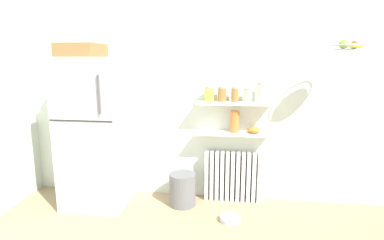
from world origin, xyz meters
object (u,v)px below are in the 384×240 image
storage_jar_4 (261,93)px  pet_food_bowl (230,219)px  storage_jar_0 (209,94)px  storage_jar_2 (235,95)px  storage_jar_1 (222,94)px  shelf_bowl (254,130)px  storage_jar_3 (248,95)px  trash_bin (182,189)px  refrigerator (95,130)px  vase (234,122)px  radiator (233,176)px  hanging_fruit_basket (349,46)px

storage_jar_4 → pet_food_bowl: storage_jar_4 is taller
storage_jar_0 → storage_jar_2: 0.29m
storage_jar_4 → pet_food_bowl: (-0.31, -0.48, -1.30)m
storage_jar_1 → shelf_bowl: (0.38, 0.00, -0.41)m
storage_jar_3 → trash_bin: size_ratio=0.42×
refrigerator → storage_jar_3: (1.74, 0.23, 0.40)m
shelf_bowl → vase: bearing=180.0°
radiator → storage_jar_4: storage_jar_4 is taller
refrigerator → vase: bearing=8.1°
storage_jar_1 → storage_jar_4: size_ratio=0.78×
shelf_bowl → pet_food_bowl: (-0.25, -0.48, -0.87)m
refrigerator → hanging_fruit_basket: size_ratio=5.86×
shelf_bowl → pet_food_bowl: 1.02m
refrigerator → hanging_fruit_basket: hanging_fruit_basket is taller
storage_jar_1 → pet_food_bowl: 1.37m
storage_jar_4 → shelf_bowl: storage_jar_4 is taller
storage_jar_0 → shelf_bowl: storage_jar_0 is taller
storage_jar_3 → storage_jar_4: size_ratio=0.72×
vase → hanging_fruit_basket: 1.39m
radiator → trash_bin: radiator is taller
storage_jar_0 → hanging_fruit_basket: bearing=-12.2°
storage_jar_3 → shelf_bowl: 0.41m
refrigerator → storage_jar_4: 1.94m
storage_jar_3 → storage_jar_0: bearing=180.0°
refrigerator → radiator: size_ratio=2.79×
storage_jar_2 → shelf_bowl: size_ratio=1.13×
radiator → vase: size_ratio=2.62×
refrigerator → storage_jar_2: 1.66m
trash_bin → hanging_fruit_basket: 2.33m
trash_bin → pet_food_bowl: size_ratio=1.75×
storage_jar_1 → storage_jar_2: bearing=0.0°
trash_bin → storage_jar_0: bearing=31.1°
radiator → storage_jar_0: bearing=-174.1°
storage_jar_1 → pet_food_bowl: storage_jar_1 is taller
storage_jar_0 → trash_bin: size_ratio=0.45×
radiator → vase: (0.00, -0.03, 0.68)m
radiator → refrigerator: bearing=-170.8°
pet_food_bowl → refrigerator: bearing=170.8°
storage_jar_3 → storage_jar_1: bearing=180.0°
storage_jar_2 → hanging_fruit_basket: size_ratio=0.55×
storage_jar_1 → storage_jar_3: (0.29, -0.00, -0.01)m
storage_jar_1 → hanging_fruit_basket: hanging_fruit_basket is taller
refrigerator → pet_food_bowl: bearing=-9.2°
storage_jar_1 → shelf_bowl: size_ratio=1.14×
shelf_bowl → storage_jar_4: bearing=0.0°
vase → storage_jar_2: bearing=180.0°
storage_jar_2 → storage_jar_1: bearing=180.0°
trash_bin → storage_jar_2: bearing=16.8°
shelf_bowl → pet_food_bowl: bearing=-117.3°
storage_jar_0 → storage_jar_4: (0.58, -0.00, 0.03)m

